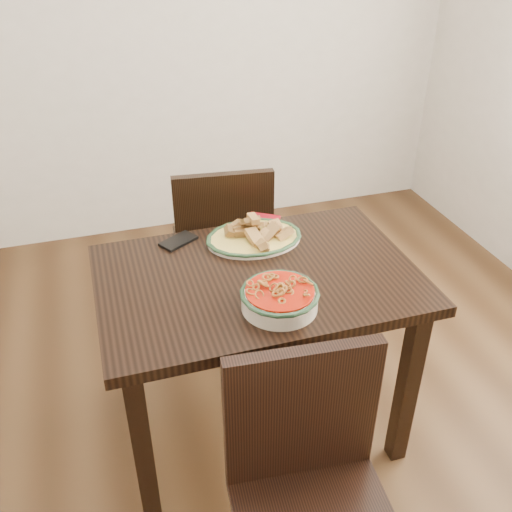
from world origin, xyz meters
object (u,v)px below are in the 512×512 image
object	(u,v)px
chair_near	(310,487)
fish_plate	(254,230)
chair_far	(222,243)
noodle_bowl	(280,296)
dining_table	(258,301)
smartphone	(178,241)

from	to	relation	value
chair_near	fish_plate	bearing A→B (deg)	87.48
chair_far	noodle_bowl	xyz separation A→B (m)	(-0.02, -0.84, 0.29)
chair_near	noodle_bowl	distance (m)	0.55
noodle_bowl	fish_plate	bearing A→B (deg)	83.84
dining_table	fish_plate	xyz separation A→B (m)	(0.05, 0.22, 0.16)
chair_far	chair_near	world-z (taller)	same
noodle_bowl	smartphone	bearing A→B (deg)	114.93
dining_table	fish_plate	bearing A→B (deg)	76.13
dining_table	noodle_bowl	distance (m)	0.25
chair_far	chair_near	xyz separation A→B (m)	(-0.09, -1.30, 0.00)
dining_table	smartphone	world-z (taller)	smartphone
fish_plate	smartphone	bearing A→B (deg)	165.07
noodle_bowl	smartphone	world-z (taller)	noodle_bowl
chair_far	fish_plate	bearing A→B (deg)	99.44
fish_plate	noodle_bowl	size ratio (longest dim) A/B	1.42
fish_plate	smartphone	size ratio (longest dim) A/B	2.59
chair_far	noodle_bowl	distance (m)	0.89
dining_table	chair_far	distance (m)	0.66
noodle_bowl	smartphone	distance (m)	0.54
chair_far	fish_plate	size ratio (longest dim) A/B	2.52
dining_table	chair_near	distance (m)	0.68
chair_far	smartphone	world-z (taller)	chair_far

